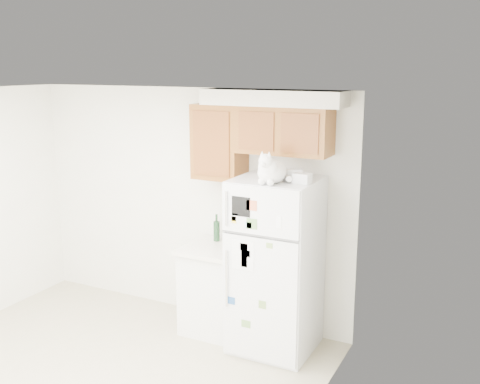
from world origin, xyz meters
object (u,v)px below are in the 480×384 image
Objects in this scene: storage_box_back at (292,174)px; refrigerator at (275,266)px; cat at (271,171)px; bottle_green at (217,228)px; storage_box_front at (302,178)px; bottle_amber at (232,229)px; base_counter at (216,288)px.

refrigerator is at bearing 166.50° from storage_box_back.
cat reaches higher than bottle_green.
bottle_green is at bearing 167.41° from storage_box_front.
bottle_green is (-0.77, 0.24, 0.21)m from refrigerator.
storage_box_back is at bearing -17.24° from bottle_amber.
bottle_green is at bearing 116.32° from base_counter.
bottle_amber is (0.09, 0.18, 0.60)m from base_counter.
cat is 1.19m from bottle_green.
bottle_amber is at bearing 143.42° from cat.
storage_box_back is at bearing -3.24° from base_counter.
storage_box_back is 0.17m from storage_box_front.
storage_box_back is at bearing 65.85° from cat.
refrigerator is 5.85× the size of bottle_amber.
bottle_amber is at bearing 5.69° from bottle_green.
bottle_amber is (0.17, 0.02, 0.00)m from bottle_green.
cat is 1.09m from bottle_amber.
refrigerator is 0.79m from base_counter.
cat is at bearing -80.48° from refrigerator.
refrigerator is 11.33× the size of storage_box_front.
cat is 2.93× the size of storage_box_front.
base_counter is at bearing -116.16° from bottle_amber.
base_counter is 3.21× the size of bottle_green.
refrigerator is at bearing 168.44° from storage_box_front.
base_counter is 3.17× the size of bottle_amber.
storage_box_front reaches higher than bottle_green.
storage_box_back is 1.16m from bottle_green.
refrigerator reaches higher than bottle_amber.
cat is at bearing -21.65° from base_counter.
bottle_green is 0.17m from bottle_amber.
storage_box_front is at bearing -16.90° from bottle_green.
storage_box_back is (0.83, -0.05, 1.29)m from base_counter.
refrigerator reaches higher than bottle_green.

